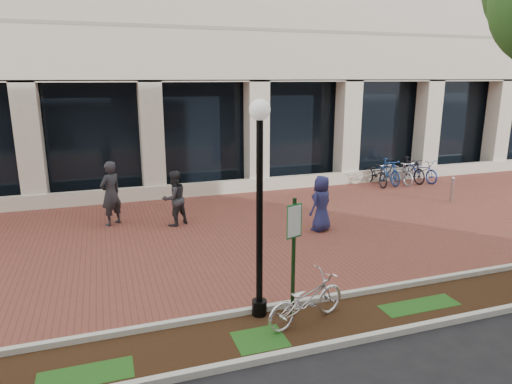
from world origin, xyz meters
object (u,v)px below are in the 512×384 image
object	(u,v)px
parking_sign	(294,243)
locked_bicycle	(306,299)
pedestrian_right	(321,203)
bollard	(452,189)
lamppost	(260,199)
pedestrian_mid	(174,198)
pedestrian_left	(111,194)
bike_rack_cluster	(399,171)

from	to	relation	value
parking_sign	locked_bicycle	distance (m)	1.05
parking_sign	locked_bicycle	world-z (taller)	parking_sign
pedestrian_right	bollard	distance (m)	5.96
lamppost	pedestrian_mid	world-z (taller)	lamppost
parking_sign	pedestrian_left	world-z (taller)	parking_sign
parking_sign	bollard	size ratio (longest dim) A/B	2.48
bollard	lamppost	bearing A→B (deg)	-149.61
lamppost	bike_rack_cluster	bearing A→B (deg)	42.81
lamppost	bollard	distance (m)	10.68
lamppost	pedestrian_mid	bearing A→B (deg)	96.19
locked_bicycle	pedestrian_right	xyz separation A→B (m)	(2.56, 4.53, 0.36)
lamppost	bollard	bearing A→B (deg)	30.39
locked_bicycle	lamppost	bearing A→B (deg)	37.43
bike_rack_cluster	bollard	bearing A→B (deg)	-90.80
pedestrian_left	pedestrian_right	distance (m)	6.21
pedestrian_left	pedestrian_mid	xyz separation A→B (m)	(1.77, -0.63, -0.14)
pedestrian_right	pedestrian_mid	bearing A→B (deg)	-53.40
lamppost	locked_bicycle	size ratio (longest dim) A/B	2.31
locked_bicycle	pedestrian_mid	xyz separation A→B (m)	(-1.35, 6.39, 0.38)
pedestrian_left	bollard	world-z (taller)	pedestrian_left
locked_bicycle	pedestrian_left	bearing A→B (deg)	7.17
bollard	pedestrian_left	bearing A→B (deg)	174.12
pedestrian_left	bike_rack_cluster	world-z (taller)	pedestrian_left
parking_sign	pedestrian_mid	bearing A→B (deg)	82.42
parking_sign	pedestrian_right	xyz separation A→B (m)	(2.71, 4.28, -0.65)
locked_bicycle	pedestrian_right	size ratio (longest dim) A/B	1.06
pedestrian_mid	locked_bicycle	bearing A→B (deg)	75.14
locked_bicycle	pedestrian_right	bearing A→B (deg)	-46.27
pedestrian_left	pedestrian_right	size ratio (longest dim) A/B	1.20
locked_bicycle	bike_rack_cluster	size ratio (longest dim) A/B	0.57
bike_rack_cluster	pedestrian_mid	bearing A→B (deg)	-164.71
lamppost	bike_rack_cluster	xyz separation A→B (m)	(9.15, 8.48, -1.75)
locked_bicycle	bike_rack_cluster	world-z (taller)	bike_rack_cluster
pedestrian_right	bollard	xyz separation A→B (m)	(5.81, 1.31, -0.35)
parking_sign	pedestrian_left	xyz separation A→B (m)	(-2.97, 6.77, -0.49)
pedestrian_mid	bike_rack_cluster	world-z (taller)	pedestrian_mid
bollard	bike_rack_cluster	world-z (taller)	bike_rack_cluster
lamppost	bollard	size ratio (longest dim) A/B	4.32
pedestrian_left	pedestrian_mid	world-z (taller)	pedestrian_left
locked_bicycle	bollard	distance (m)	10.21
bollard	bike_rack_cluster	xyz separation A→B (m)	(0.07, 3.15, 0.04)
locked_bicycle	bollard	xyz separation A→B (m)	(8.37, 5.84, 0.02)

